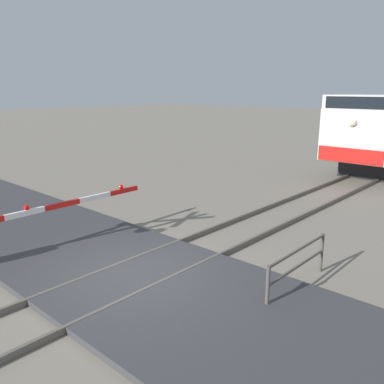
% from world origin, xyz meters
% --- Properties ---
extents(ground_plane, '(160.00, 160.00, 0.00)m').
position_xyz_m(ground_plane, '(0.00, 0.00, 0.00)').
color(ground_plane, gray).
extents(rail_track_left, '(0.08, 80.00, 0.15)m').
position_xyz_m(rail_track_left, '(-0.72, 0.00, 0.07)').
color(rail_track_left, '#59544C').
rests_on(rail_track_left, ground_plane).
extents(rail_track_right, '(0.08, 80.00, 0.15)m').
position_xyz_m(rail_track_right, '(0.72, 0.00, 0.07)').
color(rail_track_right, '#59544C').
rests_on(rail_track_right, ground_plane).
extents(road_surface, '(36.00, 4.42, 0.14)m').
position_xyz_m(road_surface, '(0.00, 0.00, 0.07)').
color(road_surface, '#38383A').
rests_on(road_surface, ground_plane).
extents(guard_railing, '(0.08, 2.45, 0.95)m').
position_xyz_m(guard_railing, '(2.96, 2.07, 0.62)').
color(guard_railing, '#4C4742').
rests_on(guard_railing, ground_plane).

